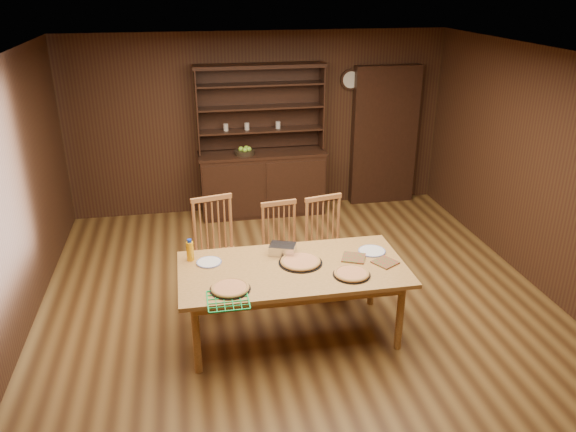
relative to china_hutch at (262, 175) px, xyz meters
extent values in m
plane|color=brown|center=(0.00, -2.75, -0.60)|extent=(6.00, 6.00, 0.00)
plane|color=beige|center=(0.00, -2.75, 2.00)|extent=(6.00, 6.00, 0.00)
plane|color=#372211|center=(0.00, 0.25, 0.70)|extent=(5.50, 0.00, 5.50)
plane|color=#372211|center=(0.00, -5.75, 0.70)|extent=(5.50, 0.00, 5.50)
plane|color=#372211|center=(-2.75, -2.75, 0.70)|extent=(0.00, 6.00, 6.00)
plane|color=#372211|center=(2.75, -2.75, 0.70)|extent=(0.00, 6.00, 6.00)
cube|color=black|center=(0.00, -0.01, -0.15)|extent=(1.80, 0.50, 0.90)
cube|color=black|center=(0.00, -0.01, 0.32)|extent=(1.84, 0.52, 0.04)
cube|color=black|center=(0.00, 0.22, 0.95)|extent=(1.80, 0.02, 1.20)
cube|color=black|center=(-0.89, 0.07, 0.95)|extent=(0.02, 0.32, 1.20)
cube|color=black|center=(0.89, 0.07, 0.95)|extent=(0.02, 0.32, 1.20)
cube|color=black|center=(0.00, 0.07, 1.55)|extent=(1.84, 0.34, 0.05)
cylinder|color=#ABA191|center=(-0.50, 0.07, 0.72)|extent=(0.07, 0.07, 0.10)
cylinder|color=#ABA191|center=(-0.20, 0.07, 0.72)|extent=(0.07, 0.07, 0.10)
cube|color=black|center=(1.90, 0.15, 0.45)|extent=(1.00, 0.18, 2.10)
cylinder|color=black|center=(1.35, 0.21, 1.30)|extent=(0.30, 0.04, 0.30)
cylinder|color=beige|center=(1.35, 0.18, 1.30)|extent=(0.24, 0.01, 0.24)
cube|color=#BD8241|center=(-0.17, -3.18, 0.13)|extent=(2.13, 1.07, 0.04)
cylinder|color=#BD8241|center=(-1.11, -3.59, -0.24)|extent=(0.07, 0.07, 0.71)
cylinder|color=#BD8241|center=(-1.11, -2.78, -0.24)|extent=(0.07, 0.07, 0.71)
cylinder|color=#BD8241|center=(0.77, -3.59, -0.24)|extent=(0.07, 0.07, 0.71)
cylinder|color=#BD8241|center=(0.77, -2.78, -0.24)|extent=(0.07, 0.07, 0.71)
cube|color=#AF663C|center=(-0.81, -2.38, -0.11)|extent=(0.55, 0.54, 0.04)
cylinder|color=#AF663C|center=(-0.95, -2.58, -0.36)|extent=(0.04, 0.04, 0.46)
cylinder|color=#AF663C|center=(-1.02, -2.25, -0.36)|extent=(0.04, 0.04, 0.46)
cylinder|color=#AF663C|center=(-0.60, -2.50, -0.36)|extent=(0.04, 0.04, 0.46)
cylinder|color=#AF663C|center=(-0.67, -2.17, -0.36)|extent=(0.04, 0.04, 0.46)
cube|color=#AF663C|center=(-0.85, -2.19, 0.52)|extent=(0.44, 0.13, 0.05)
cube|color=#AF663C|center=(-0.11, -2.33, -0.17)|extent=(0.46, 0.45, 0.04)
cylinder|color=#AF663C|center=(-0.25, -2.50, -0.39)|extent=(0.04, 0.04, 0.41)
cylinder|color=#AF663C|center=(-0.28, -2.20, -0.39)|extent=(0.04, 0.04, 0.41)
cylinder|color=#AF663C|center=(0.07, -2.46, -0.39)|extent=(0.04, 0.04, 0.41)
cylinder|color=#AF663C|center=(0.03, -2.16, -0.39)|extent=(0.04, 0.04, 0.41)
cube|color=#AF663C|center=(-0.13, -2.16, 0.40)|extent=(0.40, 0.08, 0.05)
cube|color=#AF663C|center=(0.38, -2.46, -0.13)|extent=(0.53, 0.51, 0.04)
cylinder|color=#AF663C|center=(0.25, -2.65, -0.37)|extent=(0.04, 0.04, 0.44)
cylinder|color=#AF663C|center=(0.18, -2.33, -0.37)|extent=(0.04, 0.04, 0.44)
cylinder|color=#AF663C|center=(0.58, -2.58, -0.37)|extent=(0.04, 0.04, 0.44)
cylinder|color=#AF663C|center=(0.52, -2.26, -0.37)|extent=(0.04, 0.04, 0.44)
cube|color=#AF663C|center=(0.34, -2.28, 0.48)|extent=(0.43, 0.12, 0.05)
cylinder|color=black|center=(-0.79, -3.48, 0.16)|extent=(0.36, 0.36, 0.01)
cylinder|color=tan|center=(-0.79, -3.48, 0.17)|extent=(0.33, 0.33, 0.02)
torus|color=#AF7F3E|center=(-0.79, -3.48, 0.17)|extent=(0.34, 0.34, 0.03)
cylinder|color=black|center=(0.33, -3.43, 0.16)|extent=(0.35, 0.35, 0.01)
cylinder|color=tan|center=(0.33, -3.43, 0.17)|extent=(0.32, 0.32, 0.02)
torus|color=#AF7F3E|center=(0.33, -3.43, 0.17)|extent=(0.33, 0.33, 0.03)
cylinder|color=black|center=(-0.08, -3.11, 0.16)|extent=(0.42, 0.42, 0.01)
cylinder|color=tan|center=(-0.08, -3.11, 0.17)|extent=(0.38, 0.38, 0.02)
torus|color=#AF7F3E|center=(-0.08, -3.11, 0.17)|extent=(0.39, 0.39, 0.03)
cylinder|color=silver|center=(-0.94, -2.95, 0.16)|extent=(0.24, 0.24, 0.01)
torus|color=navy|center=(-0.94, -2.95, 0.16)|extent=(0.24, 0.24, 0.01)
cylinder|color=silver|center=(0.67, -3.01, 0.16)|extent=(0.27, 0.27, 0.01)
torus|color=navy|center=(0.67, -3.01, 0.16)|extent=(0.27, 0.27, 0.01)
cube|color=white|center=(-0.21, -2.88, 0.20)|extent=(0.30, 0.26, 0.10)
cylinder|color=orange|center=(-1.11, -2.85, 0.25)|extent=(0.07, 0.07, 0.19)
cylinder|color=navy|center=(-1.11, -2.85, 0.36)|extent=(0.04, 0.04, 0.03)
cube|color=#AC1323|center=(0.71, -3.26, 0.16)|extent=(0.28, 0.28, 0.02)
cube|color=#AC1323|center=(0.45, -3.11, 0.16)|extent=(0.28, 0.28, 0.02)
cylinder|color=black|center=(-0.26, -0.06, 0.37)|extent=(0.29, 0.29, 0.06)
sphere|color=#84B831|center=(-0.31, -0.06, 0.42)|extent=(0.08, 0.08, 0.08)
sphere|color=#84B831|center=(-0.23, -0.03, 0.42)|extent=(0.08, 0.08, 0.08)
sphere|color=#84B831|center=(-0.26, -0.11, 0.42)|extent=(0.08, 0.08, 0.08)
sphere|color=#84B831|center=(-0.20, -0.08, 0.42)|extent=(0.08, 0.08, 0.08)
camera|label=1|loc=(-1.08, -7.76, 2.66)|focal=35.00mm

